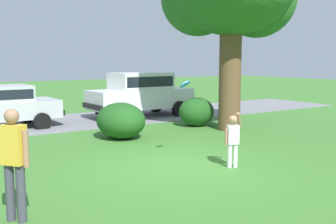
{
  "coord_description": "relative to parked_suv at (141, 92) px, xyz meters",
  "views": [
    {
      "loc": [
        -5.06,
        -7.37,
        2.45
      ],
      "look_at": [
        0.48,
        1.21,
        1.1
      ],
      "focal_mm": 41.9,
      "sensor_mm": 36.0,
      "label": 1
    }
  ],
  "objects": [
    {
      "name": "shrub_centre_left",
      "position": [
        -2.86,
        -3.84,
        -0.54
      ],
      "size": [
        1.48,
        1.76,
        1.13
      ],
      "color": "#1E511C",
      "rests_on": "ground"
    },
    {
      "name": "shrub_centre",
      "position": [
        0.6,
        -3.28,
        -0.57
      ],
      "size": [
        1.37,
        1.24,
        1.07
      ],
      "color": "#1E511C",
      "rests_on": "ground"
    },
    {
      "name": "adult_onlooker",
      "position": [
        -7.06,
        -8.86,
        -0.09
      ],
      "size": [
        0.4,
        0.43,
        1.74
      ],
      "color": "#3F3F4C",
      "rests_on": "ground"
    },
    {
      "name": "ground_plane",
      "position": [
        -3.17,
        -7.57,
        -1.08
      ],
      "size": [
        80.0,
        80.0,
        0.0
      ],
      "primitive_type": "plane",
      "color": "#3D752D"
    },
    {
      "name": "driveway_strip",
      "position": [
        -3.17,
        0.23,
        -1.07
      ],
      "size": [
        28.0,
        4.4,
        0.02
      ],
      "primitive_type": "cube",
      "color": "slate",
      "rests_on": "ground"
    },
    {
      "name": "frisbee",
      "position": [
        -2.75,
        -7.21,
        0.8
      ],
      "size": [
        0.32,
        0.25,
        0.25
      ],
      "color": "#337FDB"
    },
    {
      "name": "parked_suv",
      "position": [
        0.0,
        0.0,
        0.0
      ],
      "size": [
        4.77,
        2.26,
        1.92
      ],
      "color": "white",
      "rests_on": "ground"
    },
    {
      "name": "child_thrower",
      "position": [
        -2.21,
        -8.35,
        -0.36
      ],
      "size": [
        0.48,
        0.24,
        1.29
      ],
      "color": "white",
      "rests_on": "ground"
    }
  ]
}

